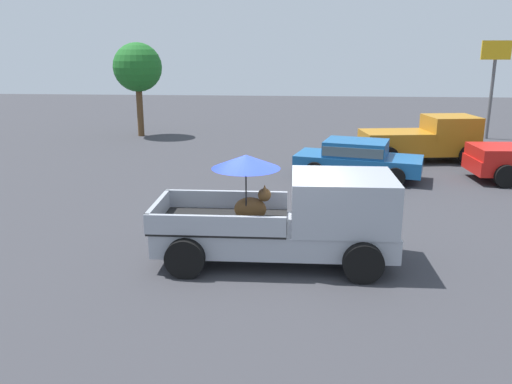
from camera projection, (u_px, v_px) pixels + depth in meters
name	position (u px, v px, depth m)	size (l,w,h in m)	color
ground_plane	(275.00, 260.00, 11.34)	(80.00, 80.00, 0.00)	#38383D
pickup_truck_main	(296.00, 217.00, 11.05)	(5.08, 2.30, 2.33)	black
pickup_truck_far	(426.00, 139.00, 21.13)	(5.02, 2.74, 1.80)	black
parked_sedan_near	(357.00, 157.00, 18.30)	(4.60, 2.79, 1.33)	black
motel_sign	(494.00, 70.00, 25.59)	(1.40, 0.16, 4.77)	#59595B
tree_by_lot	(138.00, 68.00, 26.41)	(2.44, 2.44, 4.71)	brown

